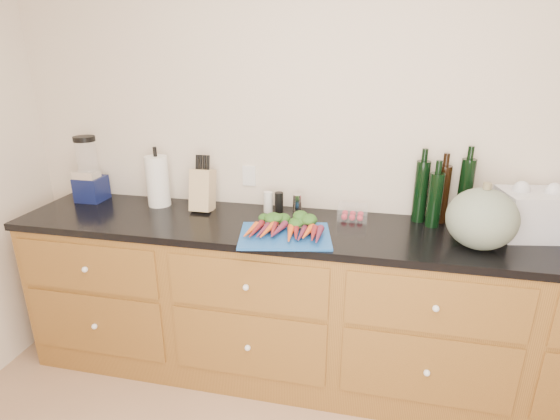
% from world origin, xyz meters
% --- Properties ---
extents(wall_back, '(4.10, 0.05, 2.60)m').
position_xyz_m(wall_back, '(0.00, 1.62, 1.30)').
color(wall_back, beige).
rests_on(wall_back, ground).
extents(cabinets, '(3.60, 0.64, 0.90)m').
position_xyz_m(cabinets, '(0.00, 1.30, 0.45)').
color(cabinets, brown).
rests_on(cabinets, ground).
extents(countertop, '(3.64, 0.62, 0.04)m').
position_xyz_m(countertop, '(0.00, 1.30, 0.92)').
color(countertop, black).
rests_on(countertop, cabinets).
extents(cutting_board, '(0.51, 0.42, 0.01)m').
position_xyz_m(cutting_board, '(-0.29, 1.14, 0.95)').
color(cutting_board, '#1852A7').
rests_on(cutting_board, countertop).
extents(carrots, '(0.39, 0.28, 0.05)m').
position_xyz_m(carrots, '(-0.29, 1.18, 0.97)').
color(carrots, '#EF581C').
rests_on(carrots, cutting_board).
extents(squash, '(0.32, 0.32, 0.29)m').
position_xyz_m(squash, '(0.64, 1.21, 1.09)').
color(squash, '#596857').
rests_on(squash, countertop).
extents(blender_appliance, '(0.16, 0.16, 0.40)m').
position_xyz_m(blender_appliance, '(-1.59, 1.46, 1.12)').
color(blender_appliance, '#0E1645').
rests_on(blender_appliance, countertop).
extents(paper_towel, '(0.13, 0.13, 0.30)m').
position_xyz_m(paper_towel, '(-1.13, 1.46, 1.09)').
color(paper_towel, white).
rests_on(paper_towel, countertop).
extents(knife_block, '(0.12, 0.12, 0.24)m').
position_xyz_m(knife_block, '(-0.84, 1.44, 1.06)').
color(knife_block, tan).
rests_on(knife_block, countertop).
extents(grinder_salt, '(0.05, 0.05, 0.12)m').
position_xyz_m(grinder_salt, '(-0.46, 1.48, 1.00)').
color(grinder_salt, silver).
rests_on(grinder_salt, countertop).
extents(grinder_pepper, '(0.05, 0.05, 0.12)m').
position_xyz_m(grinder_pepper, '(-0.39, 1.48, 1.00)').
color(grinder_pepper, black).
rests_on(grinder_pepper, countertop).
extents(canister_chrome, '(0.05, 0.05, 0.12)m').
position_xyz_m(canister_chrome, '(-0.28, 1.48, 1.00)').
color(canister_chrome, silver).
rests_on(canister_chrome, countertop).
extents(tomato_box, '(0.16, 0.13, 0.08)m').
position_xyz_m(tomato_box, '(0.03, 1.47, 0.98)').
color(tomato_box, white).
rests_on(tomato_box, countertop).
extents(bottles, '(0.30, 0.15, 0.36)m').
position_xyz_m(bottles, '(0.49, 1.51, 1.10)').
color(bottles, black).
rests_on(bottles, countertop).
extents(grocery_bag, '(0.35, 0.30, 0.23)m').
position_xyz_m(grocery_bag, '(0.92, 1.42, 1.06)').
color(grocery_bag, silver).
rests_on(grocery_bag, countertop).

